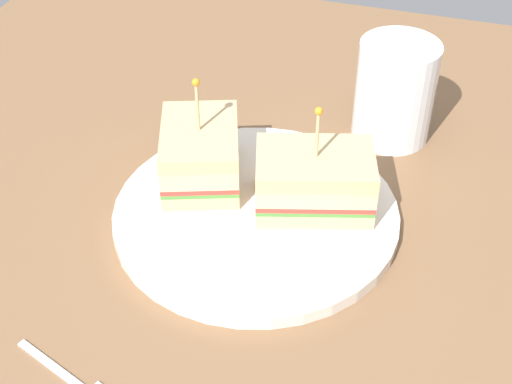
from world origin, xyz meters
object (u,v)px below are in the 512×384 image
object	(u,v)px
plate	(256,214)
sandwich_half_front	(200,154)
sandwich_half_back	(314,181)
drink_glass	(394,96)

from	to	relation	value
plate	sandwich_half_front	world-z (taller)	sandwich_half_front
sandwich_half_front	sandwich_half_back	bearing A→B (deg)	86.76
sandwich_half_back	drink_glass	world-z (taller)	sandwich_half_back
plate	sandwich_half_front	distance (cm)	7.64
sandwich_half_back	drink_glass	distance (cm)	15.46
sandwich_half_front	sandwich_half_back	size ratio (longest dim) A/B	0.97
plate	drink_glass	size ratio (longest dim) A/B	2.46
plate	sandwich_half_back	world-z (taller)	sandwich_half_back
sandwich_half_front	sandwich_half_back	distance (cm)	10.96
sandwich_half_back	plate	bearing A→B (deg)	-64.80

